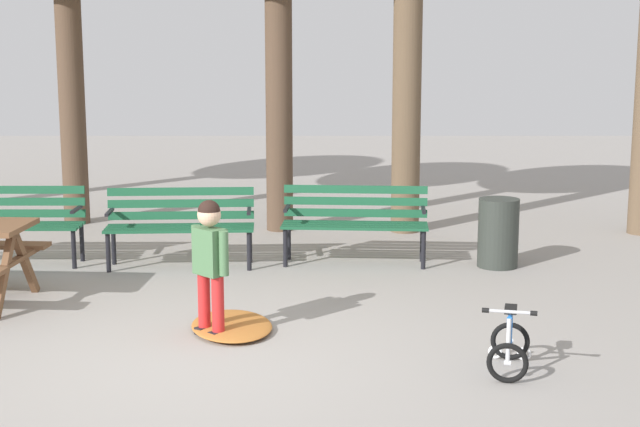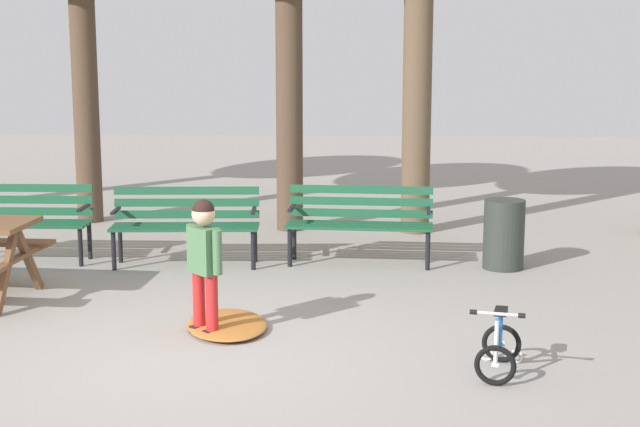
# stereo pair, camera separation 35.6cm
# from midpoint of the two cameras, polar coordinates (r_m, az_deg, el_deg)

# --- Properties ---
(ground) EXTENTS (36.00, 36.00, 0.00)m
(ground) POSITION_cam_midpoint_polar(r_m,az_deg,el_deg) (7.45, -6.61, -8.72)
(ground) COLOR gray
(park_bench_far_left) EXTENTS (1.60, 0.46, 0.85)m
(park_bench_far_left) POSITION_cam_midpoint_polar(r_m,az_deg,el_deg) (11.02, -16.79, -0.14)
(park_bench_far_left) COLOR #195133
(park_bench_far_left) RESTS_ON ground
(park_bench_left) EXTENTS (1.62, 0.54, 0.85)m
(park_bench_left) POSITION_cam_midpoint_polar(r_m,az_deg,el_deg) (10.44, -7.13, -0.34)
(park_bench_left) COLOR #195133
(park_bench_left) RESTS_ON ground
(park_bench_right) EXTENTS (1.63, 0.57, 0.85)m
(park_bench_right) POSITION_cam_midpoint_polar(r_m,az_deg,el_deg) (10.45, 3.41, -0.27)
(park_bench_right) COLOR #195133
(park_bench_right) RESTS_ON ground
(child_standing) EXTENTS (0.33, 0.33, 1.15)m
(child_standing) POSITION_cam_midpoint_polar(r_m,az_deg,el_deg) (7.86, -5.70, -2.51)
(child_standing) COLOR red
(child_standing) RESTS_ON ground
(kids_bicycle) EXTENTS (0.47, 0.61, 0.54)m
(kids_bicycle) POSITION_cam_midpoint_polar(r_m,az_deg,el_deg) (7.19, 12.14, -7.90)
(kids_bicycle) COLOR black
(kids_bicycle) RESTS_ON ground
(leaf_pile) EXTENTS (0.88, 1.10, 0.07)m
(leaf_pile) POSITION_cam_midpoint_polar(r_m,az_deg,el_deg) (8.17, -4.39, -6.70)
(leaf_pile) COLOR #B26B2D
(leaf_pile) RESTS_ON ground
(trash_bin) EXTENTS (0.44, 0.44, 0.75)m
(trash_bin) POSITION_cam_midpoint_polar(r_m,az_deg,el_deg) (10.44, 11.99, -1.24)
(trash_bin) COLOR #2D332D
(trash_bin) RESTS_ON ground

